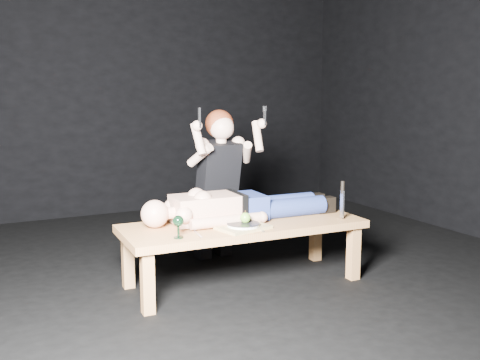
# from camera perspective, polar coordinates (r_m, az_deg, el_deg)

# --- Properties ---
(ground) EXTENTS (5.00, 5.00, 0.00)m
(ground) POSITION_cam_1_polar(r_m,az_deg,el_deg) (4.34, -0.37, -9.40)
(ground) COLOR black
(ground) RESTS_ON ground
(back_wall) EXTENTS (5.00, 0.00, 5.00)m
(back_wall) POSITION_cam_1_polar(r_m,az_deg,el_deg) (6.45, -10.45, 10.08)
(back_wall) COLOR black
(back_wall) RESTS_ON ground
(table) EXTENTS (1.75, 0.71, 0.45)m
(table) POSITION_cam_1_polar(r_m,az_deg,el_deg) (4.04, 0.32, -7.48)
(table) COLOR #A87C46
(table) RESTS_ON ground
(lying_man) EXTENTS (1.62, 0.54, 0.24)m
(lying_man) POSITION_cam_1_polar(r_m,az_deg,el_deg) (4.06, 0.33, -2.31)
(lying_man) COLOR tan
(lying_man) RESTS_ON table
(kneeling_woman) EXTENTS (0.69, 0.77, 1.27)m
(kneeling_woman) POSITION_cam_1_polar(r_m,az_deg,el_deg) (4.56, -2.60, -0.29)
(kneeling_woman) COLOR black
(kneeling_woman) RESTS_ON ground
(serving_tray) EXTENTS (0.38, 0.31, 0.02)m
(serving_tray) POSITION_cam_1_polar(r_m,az_deg,el_deg) (3.80, 0.34, -4.88)
(serving_tray) COLOR tan
(serving_tray) RESTS_ON table
(plate) EXTENTS (0.26, 0.26, 0.02)m
(plate) POSITION_cam_1_polar(r_m,az_deg,el_deg) (3.79, 0.34, -4.61)
(plate) COLOR white
(plate) RESTS_ON serving_tray
(apple) EXTENTS (0.07, 0.07, 0.07)m
(apple) POSITION_cam_1_polar(r_m,az_deg,el_deg) (3.80, 0.55, -3.89)
(apple) COLOR #51962A
(apple) RESTS_ON plate
(goblet) EXTENTS (0.07, 0.07, 0.15)m
(goblet) POSITION_cam_1_polar(r_m,az_deg,el_deg) (3.57, -6.33, -4.78)
(goblet) COLOR black
(goblet) RESTS_ON table
(fork_flat) EXTENTS (0.04, 0.18, 0.01)m
(fork_flat) POSITION_cam_1_polar(r_m,az_deg,el_deg) (3.66, -4.33, -5.55)
(fork_flat) COLOR #B2B2B7
(fork_flat) RESTS_ON table
(knife_flat) EXTENTS (0.07, 0.18, 0.01)m
(knife_flat) POSITION_cam_1_polar(r_m,az_deg,el_deg) (3.80, 2.10, -4.98)
(knife_flat) COLOR #B2B2B7
(knife_flat) RESTS_ON table
(spoon_flat) EXTENTS (0.08, 0.18, 0.01)m
(spoon_flat) POSITION_cam_1_polar(r_m,az_deg,el_deg) (3.90, 1.95, -4.62)
(spoon_flat) COLOR #B2B2B7
(spoon_flat) RESTS_ON table
(carving_knife) EXTENTS (0.04, 0.04, 0.28)m
(carving_knife) POSITION_cam_1_polar(r_m,az_deg,el_deg) (4.12, 10.43, -2.04)
(carving_knife) COLOR #B2B2B7
(carving_knife) RESTS_ON table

